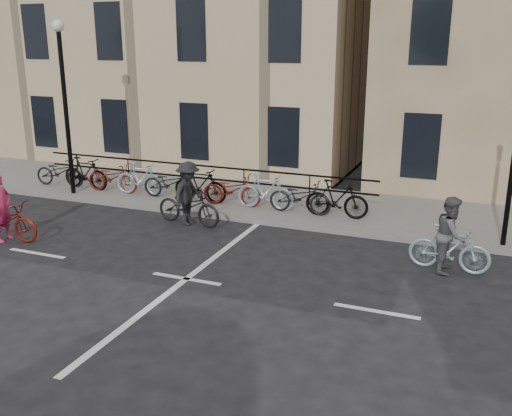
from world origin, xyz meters
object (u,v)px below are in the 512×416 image
at_px(lamp_post, 64,87).
at_px(cyclist_pink, 3,218).
at_px(cyclist_grey, 450,242).
at_px(cyclist_dark, 189,200).

height_order(lamp_post, cyclist_pink, lamp_post).
xyz_separation_m(cyclist_pink, cyclist_grey, (10.49, 2.09, 0.09)).
height_order(lamp_post, cyclist_grey, lamp_post).
xyz_separation_m(lamp_post, cyclist_pink, (1.08, -3.95, -2.90)).
relative_size(cyclist_pink, cyclist_grey, 1.13).
distance_m(cyclist_grey, cyclist_dark, 6.86).
bearing_deg(cyclist_pink, cyclist_dark, -58.98).
relative_size(cyclist_grey, cyclist_dark, 0.87).
xyz_separation_m(lamp_post, cyclist_dark, (4.76, -1.06, -2.80)).
height_order(lamp_post, cyclist_dark, lamp_post).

